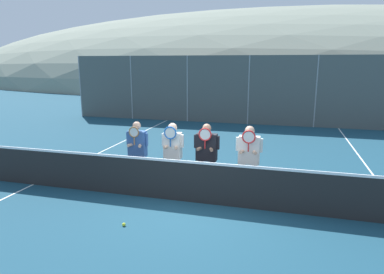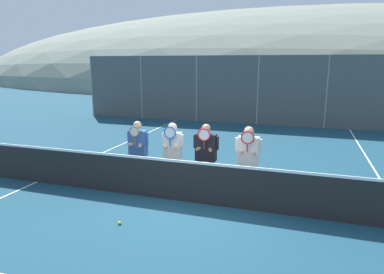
{
  "view_description": "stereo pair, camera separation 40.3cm",
  "coord_description": "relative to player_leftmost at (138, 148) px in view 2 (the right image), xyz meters",
  "views": [
    {
      "loc": [
        1.9,
        -7.09,
        3.16
      ],
      "look_at": [
        -0.31,
        0.88,
        1.33
      ],
      "focal_mm": 32.0,
      "sensor_mm": 36.0,
      "label": 1
    },
    {
      "loc": [
        2.29,
        -6.97,
        3.16
      ],
      "look_at": [
        -0.31,
        0.88,
        1.33
      ],
      "focal_mm": 32.0,
      "sensor_mm": 36.0,
      "label": 2
    }
  ],
  "objects": [
    {
      "name": "player_center_right",
      "position": [
        1.78,
        0.07,
        0.03
      ],
      "size": [
        0.63,
        0.34,
        1.72
      ],
      "color": "#232838",
      "rests_on": "ground_plane"
    },
    {
      "name": "car_center",
      "position": [
        7.67,
        12.86,
        -0.07
      ],
      "size": [
        4.5,
        1.9,
        1.85
      ],
      "color": "maroon",
      "rests_on": "ground_plane"
    },
    {
      "name": "player_rightmost",
      "position": [
        2.79,
        0.08,
        0.03
      ],
      "size": [
        0.62,
        0.34,
        1.72
      ],
      "color": "white",
      "rests_on": "ground_plane"
    },
    {
      "name": "player_leftmost",
      "position": [
        0.0,
        0.0,
        0.0
      ],
      "size": [
        0.58,
        0.34,
        1.71
      ],
      "color": "#232838",
      "rests_on": "ground_plane"
    },
    {
      "name": "court_line_right_sideline",
      "position": [
        6.07,
        2.4,
        -1.0
      ],
      "size": [
        0.05,
        16.0,
        0.01
      ],
      "primitive_type": "cube",
      "color": "white",
      "rests_on": "ground_plane"
    },
    {
      "name": "car_far_left",
      "position": [
        -3.21,
        12.75,
        -0.13
      ],
      "size": [
        4.49,
        1.93,
        1.71
      ],
      "color": "black",
      "rests_on": "ground_plane"
    },
    {
      "name": "tennis_net",
      "position": [
        1.66,
        -0.6,
        -0.5
      ],
      "size": [
        11.83,
        0.09,
        1.08
      ],
      "color": "gray",
      "rests_on": "ground_plane"
    },
    {
      "name": "hill_distant",
      "position": [
        1.66,
        50.56,
        -1.01
      ],
      "size": [
        110.93,
        61.63,
        21.57
      ],
      "color": "gray",
      "rests_on": "ground_plane"
    },
    {
      "name": "ground_plane",
      "position": [
        1.66,
        -0.6,
        -1.01
      ],
      "size": [
        120.0,
        120.0,
        0.0
      ],
      "primitive_type": "plane",
      "color": "navy"
    },
    {
      "name": "clubhouse_building",
      "position": [
        3.13,
        18.09,
        0.74
      ],
      "size": [
        21.18,
        5.5,
        3.46
      ],
      "color": "#9EA3A8",
      "rests_on": "ground_plane"
    },
    {
      "name": "tennis_ball_on_court",
      "position": [
        0.62,
        -2.09,
        -0.97
      ],
      "size": [
        0.07,
        0.07,
        0.07
      ],
      "color": "#CCDB33",
      "rests_on": "ground_plane"
    },
    {
      "name": "player_center_left",
      "position": [
        0.91,
        0.1,
        0.01
      ],
      "size": [
        0.57,
        0.34,
        1.69
      ],
      "color": "#56565B",
      "rests_on": "ground_plane"
    },
    {
      "name": "court_line_left_sideline",
      "position": [
        -2.74,
        2.4,
        -1.0
      ],
      "size": [
        0.05,
        16.0,
        0.01
      ],
      "primitive_type": "cube",
      "color": "white",
      "rests_on": "ground_plane"
    },
    {
      "name": "fence_back",
      "position": [
        1.66,
        9.91,
        0.73
      ],
      "size": [
        19.54,
        0.06,
        3.48
      ],
      "color": "gray",
      "rests_on": "ground_plane"
    },
    {
      "name": "car_left_of_center",
      "position": [
        2.23,
        12.92,
        -0.14
      ],
      "size": [
        4.76,
        2.04,
        1.68
      ],
      "color": "#B2B7BC",
      "rests_on": "ground_plane"
    }
  ]
}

